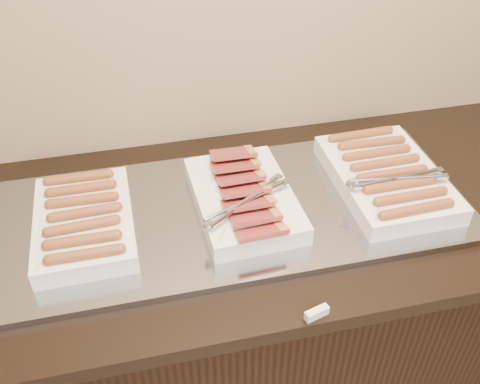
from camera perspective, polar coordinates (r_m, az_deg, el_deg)
The scene contains 6 objects.
counter at distance 1.72m, azimuth 0.01°, elevation -13.51°, with size 2.06×0.76×0.90m.
warming_tray at distance 1.38m, azimuth -0.59°, elevation -2.02°, with size 1.20×0.50×0.02m, color #9397A1.
dish_left at distance 1.35m, azimuth -16.30°, elevation -3.01°, with size 0.24×0.35×0.07m.
dish_center at distance 1.35m, azimuth 0.41°, elevation -0.62°, with size 0.27×0.38×0.09m.
dish_right at distance 1.48m, azimuth 15.38°, elevation 1.60°, with size 0.28×0.40×0.08m.
label_holder at distance 1.16m, azimuth 8.18°, elevation -12.66°, with size 0.05×0.02×0.02m, color white.
Camera 1 is at (-0.24, 1.11, 1.82)m, focal length 40.00 mm.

